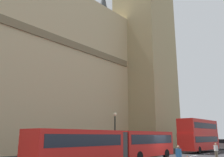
% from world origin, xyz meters
% --- Properties ---
extents(articulated_bus, '(18.03, 2.54, 2.90)m').
position_xyz_m(articulated_bus, '(-6.10, 1.99, 1.75)').
color(articulated_bus, red).
rests_on(articulated_bus, ground_plane).
extents(double_decker_bus, '(10.27, 2.54, 4.90)m').
position_xyz_m(double_decker_bus, '(14.25, 2.00, 2.71)').
color(double_decker_bus, red).
rests_on(double_decker_bus, ground_plane).
extents(sedan_lead, '(4.40, 1.86, 1.85)m').
position_xyz_m(sedan_lead, '(26.11, 2.18, 0.91)').
color(sedan_lead, '#B7B7BC').
rests_on(sedan_lead, ground_plane).
extents(street_lamp, '(0.44, 0.44, 5.27)m').
position_xyz_m(street_lamp, '(-0.77, 6.50, 3.06)').
color(street_lamp, black).
rests_on(street_lamp, ground_plane).
extents(pedestrian_near_cones, '(0.36, 0.43, 1.69)m').
position_xyz_m(pedestrian_near_cones, '(-5.88, -4.15, 0.91)').
color(pedestrian_near_cones, '#333333').
rests_on(pedestrian_near_cones, ground_plane).
extents(pedestrian_by_kerb, '(0.46, 0.39, 1.69)m').
position_xyz_m(pedestrian_by_kerb, '(3.75, -3.83, 0.91)').
color(pedestrian_by_kerb, '#726651').
rests_on(pedestrian_by_kerb, ground_plane).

